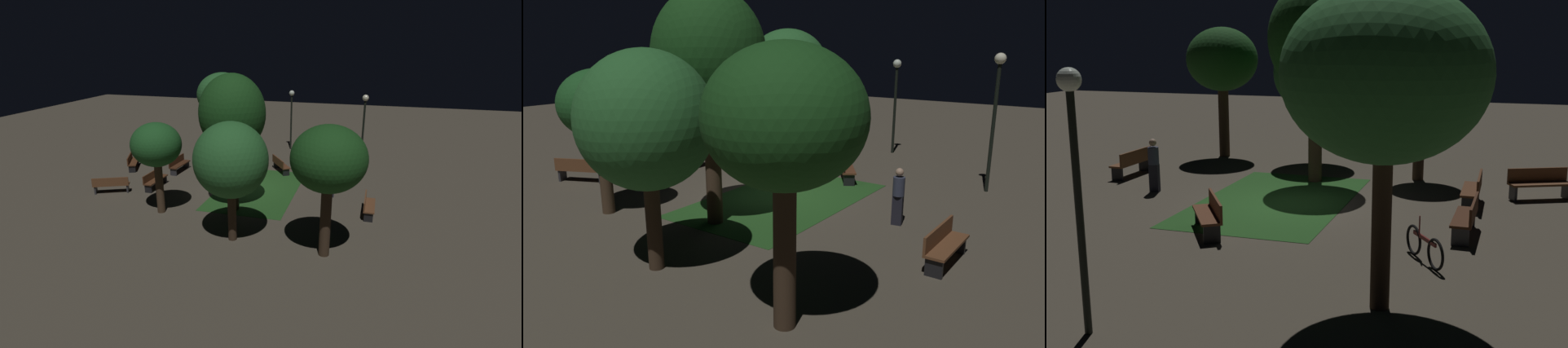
{
  "view_description": "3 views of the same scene",
  "coord_description": "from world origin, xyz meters",
  "views": [
    {
      "loc": [
        19.97,
        6.13,
        7.77
      ],
      "look_at": [
        0.96,
        0.84,
        1.13
      ],
      "focal_mm": 28.42,
      "sensor_mm": 36.0,
      "label": 1
    },
    {
      "loc": [
        12.55,
        9.23,
        4.87
      ],
      "look_at": [
        0.01,
        0.33,
        0.78
      ],
      "focal_mm": 34.04,
      "sensor_mm": 36.0,
      "label": 2
    },
    {
      "loc": [
        -16.27,
        -5.61,
        4.63
      ],
      "look_at": [
        0.6,
        -0.38,
        0.77
      ],
      "focal_mm": 44.01,
      "sensor_mm": 36.0,
      "label": 3
    }
  ],
  "objects": [
    {
      "name": "tree_back_right",
      "position": [
        -6.02,
        -3.74,
        4.0
      ],
      "size": [
        3.43,
        3.43,
        5.49
      ],
      "color": "#38281C",
      "rests_on": "ground"
    },
    {
      "name": "tree_back_left",
      "position": [
        6.19,
        4.73,
        3.67
      ],
      "size": [
        2.7,
        2.7,
        4.93
      ],
      "color": "#38281C",
      "rests_on": "ground"
    },
    {
      "name": "bench_near_trees",
      "position": [
        2.78,
        -6.69,
        0.48
      ],
      "size": [
        1.18,
        1.84,
        0.88
      ],
      "color": "brown",
      "rests_on": "ground"
    },
    {
      "name": "lamp_post_plaza_east",
      "position": [
        -4.48,
        5.55,
        3.1
      ],
      "size": [
        0.36,
        0.36,
        4.57
      ],
      "color": "black",
      "rests_on": "ground"
    },
    {
      "name": "bench_corner",
      "position": [
        -1.44,
        -4.94,
        0.48
      ],
      "size": [
        1.82,
        0.54,
        0.88
      ],
      "color": "#422314",
      "rests_on": "ground"
    },
    {
      "name": "ground_plane",
      "position": [
        0.0,
        0.0,
        0.0
      ],
      "size": [
        60.0,
        60.0,
        0.0
      ],
      "primitive_type": "plane",
      "color": "#4C4438"
    },
    {
      "name": "grass_lawn",
      "position": [
        0.3,
        0.47,
        0.01
      ],
      "size": [
        6.84,
        4.07,
        0.01
      ],
      "primitive_type": "cube",
      "color": "#23511E",
      "rests_on": "ground"
    },
    {
      "name": "bench_by_lamp",
      "position": [
        2.0,
        6.18,
        0.48
      ],
      "size": [
        1.8,
        0.5,
        0.88
      ],
      "color": "brown",
      "rests_on": "ground"
    },
    {
      "name": "lamp_post_path_center",
      "position": [
        -8.36,
        0.47,
        2.87
      ],
      "size": [
        0.36,
        0.36,
        4.17
      ],
      "color": "black",
      "rests_on": "ground"
    },
    {
      "name": "bicycle",
      "position": [
        -3.51,
        -4.19,
        0.34
      ],
      "size": [
        1.4,
        0.97,
        0.93
      ],
      "color": "black",
      "rests_on": "ground"
    },
    {
      "name": "bench_path_side",
      "position": [
        1.43,
        -4.94,
        0.48
      ],
      "size": [
        1.8,
        0.5,
        0.88
      ],
      "color": "#512D19",
      "rests_on": "ground"
    },
    {
      "name": "bench_lawn_edge",
      "position": [
        -2.98,
        0.94,
        0.48
      ],
      "size": [
        1.76,
        1.4,
        0.88
      ],
      "color": "brown",
      "rests_on": "ground"
    },
    {
      "name": "tree_near_wall",
      "position": [
        5.93,
        1.04,
        3.29
      ],
      "size": [
        2.88,
        2.88,
        4.79
      ],
      "color": "#38281C",
      "rests_on": "ground"
    },
    {
      "name": "pedestrian",
      "position": [
        0.26,
        4.33,
        0.85
      ],
      "size": [
        0.32,
        0.32,
        1.61
      ],
      "color": "black",
      "rests_on": "ground"
    },
    {
      "name": "bench_front_left",
      "position": [
        -1.18,
        -7.93,
        0.48
      ],
      "size": [
        1.84,
        1.18,
        0.88
      ],
      "color": "#512D19",
      "rests_on": "ground"
    },
    {
      "name": "tree_tall_center",
      "position": [
        3.04,
        0.12,
        4.47
      ],
      "size": [
        2.96,
        2.96,
        6.27
      ],
      "color": "#423021",
      "rests_on": "ground"
    },
    {
      "name": "tree_lawn_side",
      "position": [
        4.25,
        -3.03,
        3.15
      ],
      "size": [
        2.24,
        2.24,
        4.2
      ],
      "color": "#423021",
      "rests_on": "ground"
    }
  ]
}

